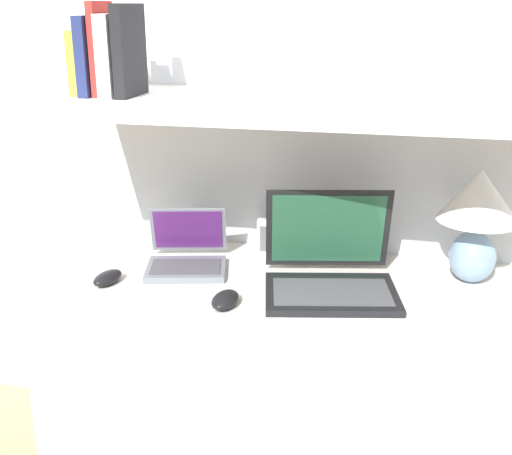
% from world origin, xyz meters
% --- Properties ---
extents(wall_back, '(6.00, 0.05, 2.40)m').
position_xyz_m(wall_back, '(0.00, 0.69, 1.20)').
color(wall_back, silver).
rests_on(wall_back, ground_plane).
extents(desk, '(1.33, 0.63, 0.73)m').
position_xyz_m(desk, '(0.00, 0.31, 0.36)').
color(desk, silver).
rests_on(desk, ground_plane).
extents(back_riser, '(1.33, 0.04, 1.22)m').
position_xyz_m(back_riser, '(0.00, 0.65, 0.61)').
color(back_riser, silver).
rests_on(back_riser, ground_plane).
extents(shelf, '(1.33, 0.56, 0.03)m').
position_xyz_m(shelf, '(0.00, 0.38, 1.23)').
color(shelf, silver).
rests_on(shelf, back_riser).
extents(table_lamp, '(0.23, 0.23, 0.34)m').
position_xyz_m(table_lamp, '(0.52, 0.47, 0.94)').
color(table_lamp, '#7593B2').
rests_on(table_lamp, desk).
extents(laptop_large, '(0.42, 0.38, 0.27)m').
position_xyz_m(laptop_large, '(0.12, 0.32, 0.79)').
color(laptop_large, black).
rests_on(laptop_large, desk).
extents(laptop_small, '(0.28, 0.28, 0.17)m').
position_xyz_m(laptop_small, '(-0.32, 0.38, 0.77)').
color(laptop_small, slate).
rests_on(laptop_small, desk).
extents(computer_mouse, '(0.08, 0.12, 0.04)m').
position_xyz_m(computer_mouse, '(-0.14, 0.15, 0.75)').
color(computer_mouse, black).
rests_on(computer_mouse, desk).
extents(second_mouse, '(0.08, 0.12, 0.04)m').
position_xyz_m(second_mouse, '(-0.51, 0.22, 0.75)').
color(second_mouse, black).
rests_on(second_mouse, desk).
extents(router_box, '(0.10, 0.08, 0.12)m').
position_xyz_m(router_box, '(-0.08, 0.56, 0.79)').
color(router_box, white).
rests_on(router_box, desk).
extents(book_yellow, '(0.03, 0.12, 0.18)m').
position_xyz_m(book_yellow, '(-0.62, 0.38, 1.34)').
color(book_yellow, gold).
rests_on(book_yellow, shelf).
extents(book_navy, '(0.03, 0.16, 0.22)m').
position_xyz_m(book_navy, '(-0.59, 0.38, 1.36)').
color(book_navy, navy).
rests_on(book_navy, shelf).
extents(book_red, '(0.02, 0.13, 0.26)m').
position_xyz_m(book_red, '(-0.55, 0.38, 1.38)').
color(book_red, '#A82823').
rests_on(book_red, shelf).
extents(book_white, '(0.04, 0.18, 0.23)m').
position_xyz_m(book_white, '(-0.52, 0.38, 1.36)').
color(book_white, silver).
rests_on(book_white, shelf).
extents(book_black, '(0.03, 0.17, 0.25)m').
position_xyz_m(book_black, '(-0.47, 0.38, 1.37)').
color(book_black, black).
rests_on(book_black, shelf).
extents(shelf_gadget, '(0.06, 0.05, 0.09)m').
position_xyz_m(shelf_gadget, '(0.53, 0.38, 1.29)').
color(shelf_gadget, '#99999E').
rests_on(shelf_gadget, shelf).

